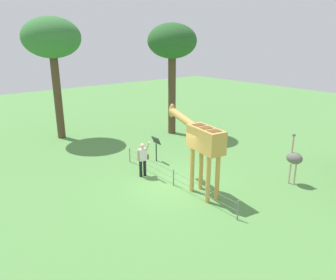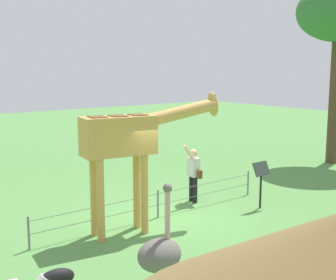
{
  "view_description": "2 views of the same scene",
  "coord_description": "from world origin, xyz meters",
  "px_view_note": "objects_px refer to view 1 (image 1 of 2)",
  "views": [
    {
      "loc": [
        -9.6,
        8.08,
        6.06
      ],
      "look_at": [
        0.76,
        -0.23,
        1.81
      ],
      "focal_mm": 34.07,
      "sensor_mm": 36.0,
      "label": 1
    },
    {
      "loc": [
        -6.86,
        -9.14,
        3.93
      ],
      "look_at": [
        0.3,
        0.03,
        2.05
      ],
      "focal_mm": 48.26,
      "sensor_mm": 36.0,
      "label": 2
    }
  ],
  "objects_px": {
    "giraffe": "(201,141)",
    "visitor": "(143,158)",
    "tree_east": "(172,44)",
    "info_sign": "(156,144)",
    "tree_northeast": "(52,40)",
    "ostrich": "(294,158)"
  },
  "relations": [
    {
      "from": "giraffe",
      "to": "visitor",
      "type": "bearing_deg",
      "value": 18.07
    },
    {
      "from": "giraffe",
      "to": "tree_east",
      "type": "distance_m",
      "value": 9.4
    },
    {
      "from": "giraffe",
      "to": "tree_northeast",
      "type": "xyz_separation_m",
      "value": [
        11.01,
        1.57,
        3.73
      ]
    },
    {
      "from": "giraffe",
      "to": "ostrich",
      "type": "xyz_separation_m",
      "value": [
        -1.92,
        -3.71,
        -1.06
      ]
    },
    {
      "from": "visitor",
      "to": "info_sign",
      "type": "height_order",
      "value": "visitor"
    },
    {
      "from": "visitor",
      "to": "ostrich",
      "type": "xyz_separation_m",
      "value": [
        -4.7,
        -4.61,
        0.27
      ]
    },
    {
      "from": "giraffe",
      "to": "visitor",
      "type": "xyz_separation_m",
      "value": [
        2.78,
        0.91,
        -1.33
      ]
    },
    {
      "from": "tree_east",
      "to": "tree_northeast",
      "type": "bearing_deg",
      "value": 59.83
    },
    {
      "from": "visitor",
      "to": "tree_east",
      "type": "distance_m",
      "value": 8.66
    },
    {
      "from": "tree_east",
      "to": "visitor",
      "type": "bearing_deg",
      "value": 130.08
    },
    {
      "from": "tree_northeast",
      "to": "info_sign",
      "type": "distance_m",
      "value": 8.98
    },
    {
      "from": "ostrich",
      "to": "info_sign",
      "type": "bearing_deg",
      "value": 27.45
    },
    {
      "from": "visitor",
      "to": "info_sign",
      "type": "distance_m",
      "value": 1.95
    },
    {
      "from": "giraffe",
      "to": "tree_east",
      "type": "relative_size",
      "value": 0.53
    },
    {
      "from": "tree_northeast",
      "to": "visitor",
      "type": "bearing_deg",
      "value": -175.43
    },
    {
      "from": "visitor",
      "to": "info_sign",
      "type": "bearing_deg",
      "value": -54.86
    },
    {
      "from": "visitor",
      "to": "ostrich",
      "type": "bearing_deg",
      "value": -135.53
    },
    {
      "from": "giraffe",
      "to": "info_sign",
      "type": "bearing_deg",
      "value": -9.92
    },
    {
      "from": "giraffe",
      "to": "tree_northeast",
      "type": "distance_m",
      "value": 11.73
    },
    {
      "from": "ostrich",
      "to": "info_sign",
      "type": "distance_m",
      "value": 6.56
    },
    {
      "from": "visitor",
      "to": "info_sign",
      "type": "xyz_separation_m",
      "value": [
        1.12,
        -1.59,
        0.05
      ]
    },
    {
      "from": "visitor",
      "to": "tree_east",
      "type": "bearing_deg",
      "value": -49.92
    }
  ]
}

